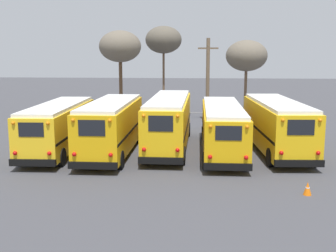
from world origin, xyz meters
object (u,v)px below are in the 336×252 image
(bare_tree_2, at_px, (164,40))
(bare_tree_0, at_px, (120,47))
(bare_tree_1, at_px, (247,56))
(school_bus_0, at_px, (59,126))
(school_bus_4, at_px, (277,124))
(school_bus_3, at_px, (222,127))
(utility_pole, at_px, (208,79))
(school_bus_1, at_px, (111,126))
(traffic_cone, at_px, (308,188))
(school_bus_2, at_px, (169,121))

(bare_tree_2, bearing_deg, bare_tree_0, -127.53)
(bare_tree_1, bearing_deg, bare_tree_0, -176.89)
(school_bus_0, bearing_deg, bare_tree_2, 77.63)
(school_bus_4, distance_m, bare_tree_1, 16.72)
(school_bus_3, bearing_deg, school_bus_4, 7.73)
(utility_pole, bearing_deg, bare_tree_1, 50.49)
(school_bus_1, height_order, bare_tree_0, bare_tree_0)
(traffic_cone, bearing_deg, bare_tree_0, 117.80)
(utility_pole, bearing_deg, school_bus_0, -126.87)
(school_bus_3, height_order, traffic_cone, school_bus_3)
(school_bus_1, bearing_deg, school_bus_2, 29.04)
(school_bus_0, xyz_separation_m, school_bus_2, (6.77, 1.60, 0.16))
(school_bus_0, relative_size, school_bus_2, 0.88)
(school_bus_2, height_order, utility_pole, utility_pole)
(school_bus_2, bearing_deg, bare_tree_2, 95.72)
(school_bus_1, relative_size, school_bus_4, 0.94)
(school_bus_2, distance_m, bare_tree_1, 17.52)
(school_bus_1, bearing_deg, school_bus_3, 7.90)
(utility_pole, bearing_deg, school_bus_1, -115.22)
(bare_tree_0, bearing_deg, bare_tree_2, 52.47)
(utility_pole, relative_size, traffic_cone, 12.62)
(bare_tree_1, xyz_separation_m, traffic_cone, (0.10, -24.53, -5.56))
(school_bus_4, height_order, bare_tree_0, bare_tree_0)
(school_bus_0, xyz_separation_m, bare_tree_0, (0.87, 16.64, 5.09))
(utility_pole, bearing_deg, bare_tree_2, 117.31)
(school_bus_1, distance_m, school_bus_4, 10.26)
(school_bus_0, relative_size, school_bus_1, 1.00)
(school_bus_1, distance_m, bare_tree_2, 22.79)
(school_bus_3, relative_size, school_bus_4, 1.05)
(school_bus_3, height_order, bare_tree_2, bare_tree_2)
(bare_tree_0, bearing_deg, utility_pole, -25.14)
(bare_tree_2, bearing_deg, bare_tree_1, -27.09)
(bare_tree_0, bearing_deg, school_bus_0, -92.98)
(utility_pole, xyz_separation_m, traffic_cone, (3.98, -19.82, -3.55))
(school_bus_3, xyz_separation_m, school_bus_4, (3.39, 0.46, 0.13))
(school_bus_0, relative_size, school_bus_4, 0.94)
(school_bus_2, relative_size, utility_pole, 1.47)
(bare_tree_1, bearing_deg, school_bus_1, -119.49)
(utility_pole, bearing_deg, bare_tree_0, 154.86)
(school_bus_0, height_order, school_bus_2, school_bus_2)
(bare_tree_0, bearing_deg, traffic_cone, -62.20)
(school_bus_3, bearing_deg, bare_tree_0, 120.17)
(school_bus_2, relative_size, bare_tree_0, 1.31)
(bare_tree_2, height_order, traffic_cone, bare_tree_2)
(school_bus_0, relative_size, school_bus_3, 0.89)
(traffic_cone, bearing_deg, bare_tree_2, 106.71)
(school_bus_2, bearing_deg, bare_tree_0, 111.43)
(bare_tree_0, bearing_deg, bare_tree_1, 3.11)
(utility_pole, xyz_separation_m, bare_tree_0, (-8.59, 4.03, 2.90))
(utility_pole, height_order, traffic_cone, utility_pole)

